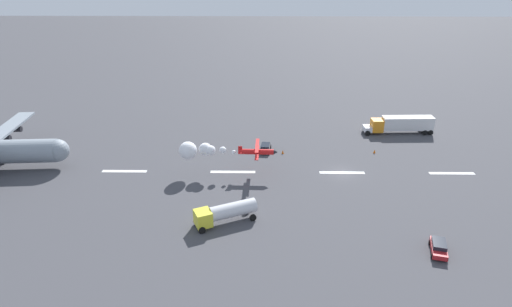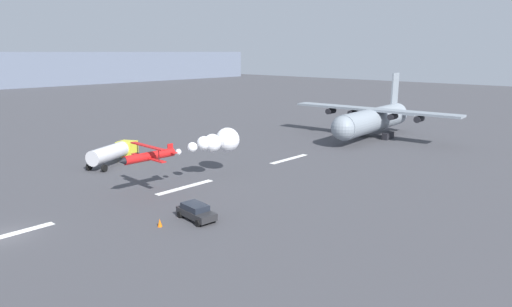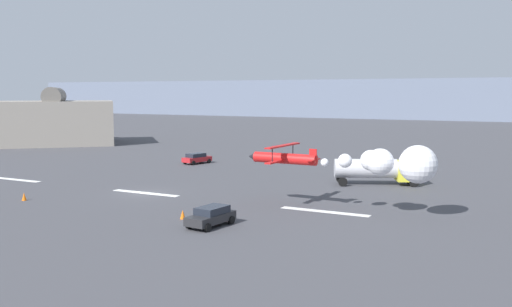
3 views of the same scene
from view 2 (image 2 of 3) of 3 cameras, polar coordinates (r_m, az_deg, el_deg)
name	(u,v)px [view 2 (image 2 of 3)]	position (r m, az deg, el deg)	size (l,w,h in m)	color
ground_plane	(7,236)	(44.94, -28.94, -9.05)	(440.00, 440.00, 0.00)	#424247
runway_stripe_3	(7,236)	(44.94, -28.94, -9.04)	(8.00, 0.90, 0.01)	white
runway_stripe_4	(185,187)	(53.51, -8.93, -4.22)	(8.00, 0.90, 0.01)	white
runway_stripe_5	(289,159)	(66.78, 4.23, -0.69)	(8.00, 0.90, 0.01)	white
cargo_transport_plane	(370,120)	(83.90, 14.19, 4.14)	(24.70, 30.99, 11.46)	gray
stunt_biplane_red	(212,143)	(55.93, -5.59, 1.35)	(17.03, 6.02, 3.09)	red
fuel_tanker_truck	(114,152)	(66.06, -17.53, 0.14)	(9.19, 6.13, 2.90)	yellow
followme_car_yellow	(196,211)	(43.08, -7.58, -7.26)	(2.37, 4.45, 1.52)	#262628
traffic_cone_far	(160,223)	(42.13, -12.05, -8.54)	(0.44, 0.44, 0.75)	orange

